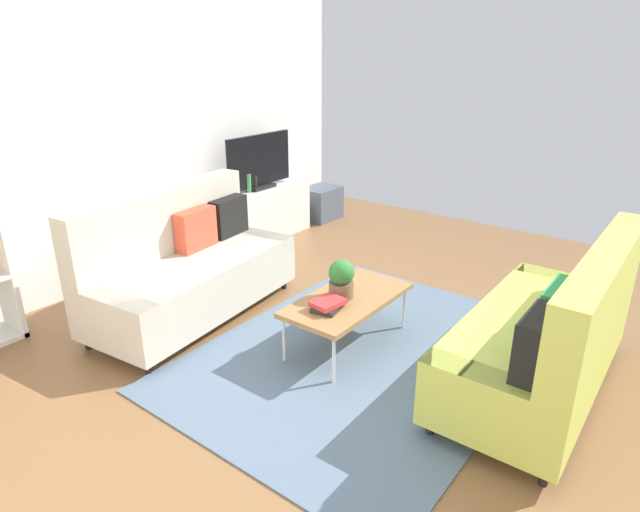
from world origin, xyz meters
The scene contains 16 objects.
ground_plane centered at (0.00, 0.00, 0.00)m, with size 7.68×7.68×0.00m, color brown.
wall_far centered at (0.00, 2.80, 1.45)m, with size 6.40×0.12×2.90m, color white.
area_rug centered at (0.08, -0.06, 0.01)m, with size 2.90×2.20×0.01m, color slate.
couch_beige centered at (-0.26, 1.57, 0.45)m, with size 1.98×1.04×1.10m.
couch_green centered at (0.41, -1.28, 0.45)m, with size 1.91×0.86×1.10m.
coffee_table centered at (0.13, 0.14, 0.39)m, with size 1.10×0.56×0.42m.
tv_console centered at (1.59, 2.46, 0.32)m, with size 1.40×0.44×0.64m, color silver.
tv centered at (1.59, 2.44, 0.95)m, with size 1.00×0.20×0.64m.
storage_trunk centered at (2.69, 2.36, 0.22)m, with size 0.52×0.40×0.44m, color #4C5666.
potted_plant centered at (0.11, 0.19, 0.57)m, with size 0.20×0.20×0.30m.
table_book_0 centered at (-0.12, 0.15, 0.44)m, with size 0.24×0.18×0.04m, color #262626.
table_book_1 centered at (-0.12, 0.15, 0.47)m, with size 0.24×0.18×0.04m, color red.
vase_0 centered at (1.01, 2.51, 0.73)m, with size 0.13×0.13×0.18m, color #B24C4C.
vase_1 centered at (1.20, 2.51, 0.72)m, with size 0.11×0.11×0.15m, color #4C72B2.
bottle_0 centered at (1.37, 2.42, 0.75)m, with size 0.06×0.06×0.22m, color #3F8C4C.
bottle_1 centered at (1.49, 2.42, 0.73)m, with size 0.05×0.05×0.18m, color #262626.
Camera 1 is at (-3.00, -1.98, 2.25)m, focal length 30.26 mm.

